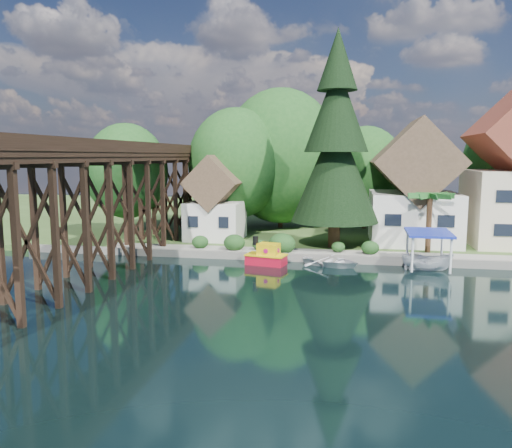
{
  "coord_description": "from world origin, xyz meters",
  "views": [
    {
      "loc": [
        1.08,
        -30.48,
        8.27
      ],
      "look_at": [
        -5.59,
        6.0,
        3.18
      ],
      "focal_mm": 35.0,
      "sensor_mm": 36.0,
      "label": 1
    }
  ],
  "objects_px": {
    "trestle_bridge": "(121,194)",
    "tugboat": "(267,256)",
    "palm_tree": "(430,197)",
    "boat_canopy": "(428,254)",
    "house_left": "(414,191)",
    "boat_white_a": "(331,260)",
    "conifer": "(336,144)",
    "shed": "(215,204)"
  },
  "relations": [
    {
      "from": "tugboat",
      "to": "boat_white_a",
      "type": "distance_m",
      "value": 4.89
    },
    {
      "from": "trestle_bridge",
      "to": "house_left",
      "type": "xyz_separation_m",
      "value": [
        23.0,
        10.83,
        -0.21
      ]
    },
    {
      "from": "shed",
      "to": "palm_tree",
      "type": "height_order",
      "value": "shed"
    },
    {
      "from": "shed",
      "to": "boat_white_a",
      "type": "relative_size",
      "value": 1.8
    },
    {
      "from": "palm_tree",
      "to": "boat_canopy",
      "type": "height_order",
      "value": "palm_tree"
    },
    {
      "from": "shed",
      "to": "boat_canopy",
      "type": "height_order",
      "value": "shed"
    },
    {
      "from": "house_left",
      "to": "trestle_bridge",
      "type": "bearing_deg",
      "value": -154.79
    },
    {
      "from": "palm_tree",
      "to": "tugboat",
      "type": "relative_size",
      "value": 1.55
    },
    {
      "from": "shed",
      "to": "tugboat",
      "type": "bearing_deg",
      "value": -52.57
    },
    {
      "from": "shed",
      "to": "house_left",
      "type": "bearing_deg",
      "value": 4.77
    },
    {
      "from": "palm_tree",
      "to": "boat_white_a",
      "type": "xyz_separation_m",
      "value": [
        -7.63,
        -4.26,
        -4.51
      ]
    },
    {
      "from": "house_left",
      "to": "palm_tree",
      "type": "relative_size",
      "value": 2.15
    },
    {
      "from": "tugboat",
      "to": "boat_canopy",
      "type": "bearing_deg",
      "value": 0.49
    },
    {
      "from": "palm_tree",
      "to": "boat_canopy",
      "type": "relative_size",
      "value": 1.13
    },
    {
      "from": "trestle_bridge",
      "to": "boat_white_a",
      "type": "height_order",
      "value": "trestle_bridge"
    },
    {
      "from": "boat_white_a",
      "to": "boat_canopy",
      "type": "distance_m",
      "value": 6.97
    },
    {
      "from": "trestle_bridge",
      "to": "tugboat",
      "type": "distance_m",
      "value": 12.17
    },
    {
      "from": "trestle_bridge",
      "to": "palm_tree",
      "type": "xyz_separation_m",
      "value": [
        23.65,
        6.04,
        -0.39
      ]
    },
    {
      "from": "conifer",
      "to": "shed",
      "type": "bearing_deg",
      "value": 167.87
    },
    {
      "from": "trestle_bridge",
      "to": "conifer",
      "type": "bearing_deg",
      "value": 23.36
    },
    {
      "from": "boat_white_a",
      "to": "trestle_bridge",
      "type": "bearing_deg",
      "value": 119.03
    },
    {
      "from": "shed",
      "to": "boat_white_a",
      "type": "height_order",
      "value": "shed"
    },
    {
      "from": "shed",
      "to": "conifer",
      "type": "height_order",
      "value": "conifer"
    },
    {
      "from": "shed",
      "to": "boat_white_a",
      "type": "distance_m",
      "value": 13.77
    },
    {
      "from": "house_left",
      "to": "palm_tree",
      "type": "distance_m",
      "value": 4.83
    },
    {
      "from": "trestle_bridge",
      "to": "boat_white_a",
      "type": "relative_size",
      "value": 10.14
    },
    {
      "from": "boat_white_a",
      "to": "conifer",
      "type": "bearing_deg",
      "value": 21.96
    },
    {
      "from": "conifer",
      "to": "tugboat",
      "type": "relative_size",
      "value": 5.49
    },
    {
      "from": "trestle_bridge",
      "to": "palm_tree",
      "type": "distance_m",
      "value": 24.41
    },
    {
      "from": "house_left",
      "to": "conifer",
      "type": "relative_size",
      "value": 0.61
    },
    {
      "from": "tugboat",
      "to": "boat_canopy",
      "type": "distance_m",
      "value": 11.78
    },
    {
      "from": "shed",
      "to": "tugboat",
      "type": "relative_size",
      "value": 2.38
    },
    {
      "from": "trestle_bridge",
      "to": "boat_canopy",
      "type": "bearing_deg",
      "value": 3.45
    },
    {
      "from": "house_left",
      "to": "boat_canopy",
      "type": "relative_size",
      "value": 2.43
    },
    {
      "from": "shed",
      "to": "tugboat",
      "type": "xyz_separation_m",
      "value": [
        6.16,
        -8.05,
        -3.17
      ]
    },
    {
      "from": "conifer",
      "to": "house_left",
      "type": "bearing_deg",
      "value": 29.29
    },
    {
      "from": "trestle_bridge",
      "to": "conifer",
      "type": "distance_m",
      "value": 17.94
    },
    {
      "from": "shed",
      "to": "boat_canopy",
      "type": "relative_size",
      "value": 1.73
    },
    {
      "from": "tugboat",
      "to": "boat_canopy",
      "type": "xyz_separation_m",
      "value": [
        11.77,
        0.1,
        0.58
      ]
    },
    {
      "from": "boat_white_a",
      "to": "shed",
      "type": "bearing_deg",
      "value": 78.27
    },
    {
      "from": "trestle_bridge",
      "to": "boat_white_a",
      "type": "xyz_separation_m",
      "value": [
        16.01,
        1.78,
        -4.9
      ]
    },
    {
      "from": "trestle_bridge",
      "to": "palm_tree",
      "type": "bearing_deg",
      "value": 14.34
    }
  ]
}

